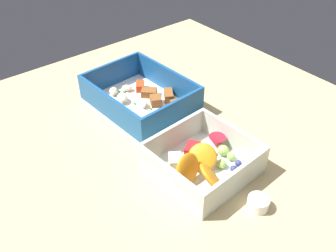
{
  "coord_description": "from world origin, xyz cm",
  "views": [
    {
      "loc": [
        40.3,
        -33.21,
        45.72
      ],
      "look_at": [
        -1.41,
        0.47,
        4.0
      ],
      "focal_mm": 40.18,
      "sensor_mm": 36.0,
      "label": 1
    }
  ],
  "objects": [
    {
      "name": "pasta_container",
      "position": [
        -11.95,
        2.04,
        3.81
      ],
      "size": [
        21.02,
        16.69,
        5.93
      ],
      "rotation": [
        0.0,
        0.0,
        0.06
      ],
      "color": "white",
      "rests_on": "table_surface"
    },
    {
      "name": "fruit_bowl",
      "position": [
        9.46,
        -0.98,
        3.97
      ],
      "size": [
        15.35,
        15.86,
        5.71
      ],
      "rotation": [
        0.0,
        0.0,
        0.06
      ],
      "color": "silver",
      "rests_on": "table_surface"
    },
    {
      "name": "table_surface",
      "position": [
        0.0,
        0.0,
        1.0
      ],
      "size": [
        80.0,
        80.0,
        2.0
      ],
      "primitive_type": "cube",
      "color": "tan",
      "rests_on": "ground"
    },
    {
      "name": "paper_cup_liner",
      "position": [
        20.2,
        0.02,
        2.95
      ],
      "size": [
        3.23,
        3.23,
        1.9
      ],
      "primitive_type": "cylinder",
      "color": "white",
      "rests_on": "table_surface"
    }
  ]
}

